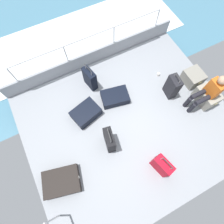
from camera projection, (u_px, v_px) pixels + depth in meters
name	position (u px, v px, depth m)	size (l,w,h in m)	color
ground_plane	(129.00, 123.00, 4.73)	(4.40, 5.20, 0.06)	gray
gunwale_port	(92.00, 57.00, 5.23)	(0.06, 5.20, 0.45)	gray
railing_port	(90.00, 43.00, 4.72)	(0.04, 4.20, 1.02)	silver
sea_wake	(76.00, 38.00, 6.24)	(12.00, 12.00, 0.01)	teal
cargo_crate_0	(193.00, 77.00, 5.03)	(0.53, 0.46, 0.35)	gray
cargo_crate_1	(207.00, 96.00, 4.77)	(0.62, 0.43, 0.42)	gray
passenger_seated	(208.00, 92.00, 4.38)	(0.34, 0.66, 1.12)	orange
suitcase_0	(90.00, 79.00, 4.85)	(0.45, 0.26, 0.80)	black
suitcase_1	(86.00, 113.00, 4.66)	(0.66, 0.80, 0.27)	black
suitcase_2	(162.00, 166.00, 4.02)	(0.47, 0.31, 0.77)	#B70C1E
suitcase_3	(115.00, 97.00, 4.86)	(0.62, 0.79, 0.23)	black
suitcase_4	(62.00, 182.00, 4.06)	(0.77, 0.92, 0.22)	black
suitcase_5	(172.00, 87.00, 4.72)	(0.39, 0.26, 0.80)	black
suitcase_6	(109.00, 140.00, 4.18)	(0.47, 0.26, 0.86)	black
paper_cup	(158.00, 74.00, 5.21)	(0.08, 0.08, 0.10)	white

